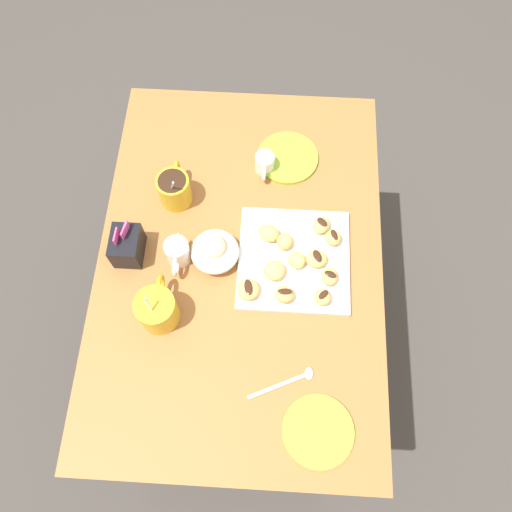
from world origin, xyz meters
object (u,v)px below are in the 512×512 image
at_px(beignet_3, 321,225).
at_px(beignet_5, 269,233).
at_px(beignet_9, 248,290).
at_px(beignet_1, 333,238).
at_px(chocolate_sauce_pitcher, 265,162).
at_px(beignet_8, 297,260).
at_px(cream_pitcher_white, 177,252).
at_px(sugar_caddy, 127,244).
at_px(beignet_2, 322,297).
at_px(beignet_4, 317,259).
at_px(beignet_10, 285,242).
at_px(beignet_6, 284,294).
at_px(beignet_7, 330,277).
at_px(pastry_plate_square, 294,260).
at_px(coffee_mug_mustard_left, 157,309).
at_px(saucer_lime_right, 288,158).
at_px(dining_table, 241,279).
at_px(ice_cream_bowl, 215,250).
at_px(saucer_lime_left, 318,431).
at_px(coffee_mug_mustard_right, 174,188).
at_px(beignet_0, 274,271).

distance_m(beignet_3, beignet_5, 0.13).
bearing_deg(beignet_9, beignet_1, -53.81).
distance_m(chocolate_sauce_pitcher, beignet_8, 0.29).
xyz_separation_m(cream_pitcher_white, sugar_caddy, (0.01, 0.13, 0.00)).
xyz_separation_m(sugar_caddy, beignet_2, (-0.11, -0.48, -0.01)).
relative_size(beignet_4, beignet_10, 1.22).
relative_size(beignet_5, beignet_6, 1.13).
xyz_separation_m(beignet_5, beignet_7, (-0.11, -0.15, -0.00)).
bearing_deg(pastry_plate_square, beignet_5, 48.54).
bearing_deg(beignet_3, coffee_mug_mustard_left, 123.17).
bearing_deg(saucer_lime_right, beignet_4, -165.65).
height_order(sugar_caddy, beignet_10, sugar_caddy).
bearing_deg(pastry_plate_square, cream_pitcher_white, 91.60).
distance_m(coffee_mug_mustard_left, beignet_9, 0.22).
bearing_deg(dining_table, ice_cream_bowl, 89.29).
height_order(ice_cream_bowl, saucer_lime_left, ice_cream_bowl).
xyz_separation_m(cream_pitcher_white, beignet_5, (0.07, -0.22, -0.00)).
bearing_deg(coffee_mug_mustard_left, beignet_2, -81.50).
relative_size(coffee_mug_mustard_right, beignet_6, 2.83).
xyz_separation_m(beignet_0, beignet_6, (-0.06, -0.03, 0.00)).
relative_size(saucer_lime_left, beignet_7, 3.45).
bearing_deg(beignet_6, chocolate_sauce_pitcher, 9.98).
relative_size(coffee_mug_mustard_right, beignet_0, 2.56).
bearing_deg(beignet_7, beignet_1, -4.93).
bearing_deg(beignet_8, beignet_1, -53.70).
relative_size(pastry_plate_square, ice_cream_bowl, 2.30).
xyz_separation_m(coffee_mug_mustard_left, beignet_7, (0.11, -0.40, -0.02)).
relative_size(dining_table, saucer_lime_left, 6.66).
bearing_deg(sugar_caddy, beignet_0, -97.20).
distance_m(coffee_mug_mustard_right, beignet_6, 0.40).
bearing_deg(sugar_caddy, cream_pitcher_white, -96.03).
height_order(beignet_1, beignet_9, beignet_1).
distance_m(dining_table, coffee_mug_mustard_left, 0.31).
bearing_deg(beignet_2, beignet_1, -9.37).
distance_m(sugar_caddy, beignet_0, 0.37).
bearing_deg(beignet_3, chocolate_sauce_pitcher, 40.18).
bearing_deg(sugar_caddy, beignet_4, -91.18).
bearing_deg(chocolate_sauce_pitcher, sugar_caddy, 129.05).
bearing_deg(beignet_7, dining_table, 77.30).
xyz_separation_m(beignet_0, beignet_2, (-0.06, -0.12, -0.00)).
relative_size(saucer_lime_right, beignet_4, 3.14).
distance_m(beignet_2, beignet_10, 0.17).
bearing_deg(beignet_8, saucer_lime_left, -171.49).
distance_m(saucer_lime_right, beignet_1, 0.28).
bearing_deg(cream_pitcher_white, chocolate_sauce_pitcher, -35.78).
bearing_deg(beignet_2, dining_table, 63.40).
bearing_deg(beignet_1, beignet_8, 126.30).
bearing_deg(beignet_5, ice_cream_bowl, 113.46).
relative_size(beignet_4, beignet_6, 1.11).
relative_size(beignet_7, beignet_10, 1.05).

